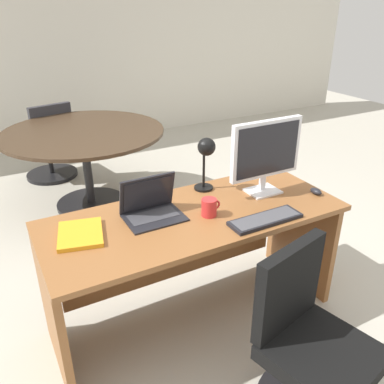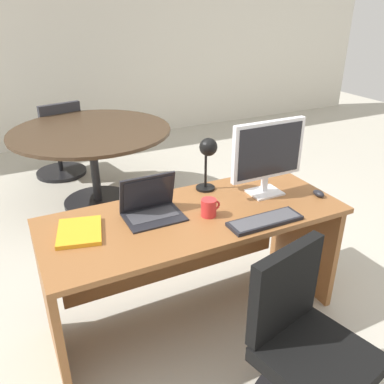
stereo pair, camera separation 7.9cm
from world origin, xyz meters
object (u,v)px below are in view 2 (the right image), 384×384
Objects in this scene: mouse at (319,193)px; meeting_table at (92,148)px; coffee_mug at (209,208)px; book at (80,232)px; laptop at (150,203)px; keyboard at (265,221)px; meeting_chair_near at (60,146)px; desk_lamp at (208,154)px; office_chair at (306,357)px; desk at (191,243)px; monitor at (268,153)px.

mouse is 2.19m from meeting_table.
coffee_mug is (-0.72, 0.08, 0.03)m from mouse.
coffee_mug reaches higher than mouse.
mouse is at bearing -8.36° from book.
laptop is 2.78× the size of coffee_mug.
meeting_chair_near is at bearing 102.03° from keyboard.
book is at bearing 171.64° from mouse.
mouse is 0.25× the size of desk_lamp.
office_chair is at bearing -82.74° from meeting_table.
laptop is 1.10m from office_chair.
keyboard is 0.49× the size of office_chair.
desk is 0.55m from desk_lamp.
monitor is 2.87m from meeting_chair_near.
monitor is at bearing -1.34° from book.
desk is at bearing -1.63° from book.
meeting_chair_near is (-1.12, 2.85, -0.42)m from mouse.
laptop is at bearing 166.33° from mouse.
mouse is at bearing -13.64° from desk.
office_chair reaches higher than coffee_mug.
desk_lamp is at bearing 16.83° from laptop.
desk_lamp is at bearing 88.65° from office_chair.
desk is 2.01× the size of office_chair.
desk is 0.71m from monitor.
desk is 5.37× the size of laptop.
book is 1.26m from office_chair.
meeting_chair_near is at bearing 111.40° from mouse.
keyboard is 0.49× the size of meeting_chair_near.
desk is at bearing 133.74° from keyboard.
book is (-1.14, 0.03, -0.26)m from monitor.
monitor reaches higher than desk_lamp.
meeting_chair_near reaches higher than desk.
mouse is at bearing -33.68° from monitor.
book is (-0.63, 0.02, 0.24)m from desk.
desk_lamp is at bearing 147.34° from monitor.
monitor reaches higher than book.
laptop is at bearing 175.03° from monitor.
desk_lamp is 1.69m from meeting_table.
desk is at bearing -85.09° from meeting_table.
mouse is 0.06× the size of meeting_table.
desk is 0.89m from office_chair.
monitor is 1.96m from meeting_table.
book is 0.38× the size of office_chair.
desk_lamp is 0.40× the size of meeting_chair_near.
book is 2.69m from meeting_chair_near.
keyboard is 0.55m from desk_lamp.
laptop is 0.48m from desk_lamp.
monitor reaches higher than meeting_chair_near.
meeting_table is at bearing 115.30° from mouse.
monitor reaches higher than keyboard.
mouse is 3.08m from meeting_chair_near.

